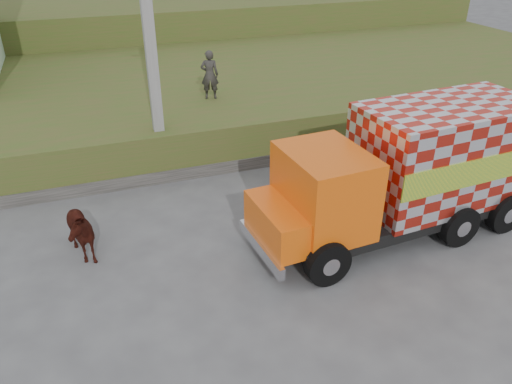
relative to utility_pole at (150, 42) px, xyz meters
name	(u,v)px	position (x,y,z in m)	size (l,w,h in m)	color
ground	(239,248)	(1.00, -4.60, -4.08)	(120.00, 120.00, 0.00)	#474749
embankment	(161,97)	(1.00, 5.40, -3.33)	(40.00, 12.00, 1.50)	#37531B
embankment_far	(123,25)	(1.00, 17.40, -2.58)	(40.00, 12.00, 3.00)	#37531B
retaining_strip	(132,179)	(-1.00, -0.40, -3.88)	(16.00, 0.50, 0.40)	#595651
utility_pole	(150,42)	(0.00, 0.00, 0.00)	(1.20, 0.30, 8.00)	gray
cargo_truck	(411,171)	(5.25, -5.22, -2.41)	(7.37, 2.93, 3.23)	black
cow	(75,232)	(-2.68, -3.60, -3.39)	(0.74, 1.62, 1.36)	black
pedestrian	(210,75)	(2.26, 2.34, -1.73)	(0.61, 0.40, 1.68)	#292624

